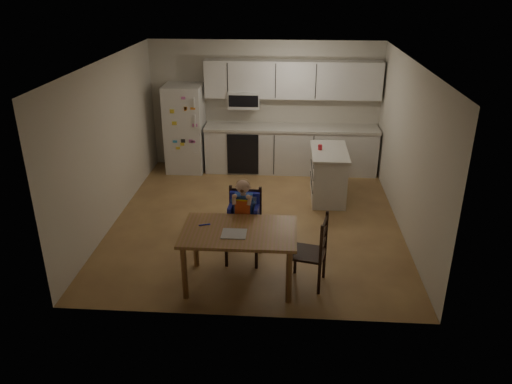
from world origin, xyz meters
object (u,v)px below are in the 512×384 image
object	(u,v)px
kitchen_island	(328,174)
red_cup	(320,147)
dining_table	(239,238)
chair_booster	(244,211)
refrigerator	(185,128)
chair_side	(315,247)

from	to	relation	value
kitchen_island	red_cup	bearing A→B (deg)	168.74
red_cup	dining_table	world-z (taller)	red_cup
kitchen_island	dining_table	world-z (taller)	kitchen_island
red_cup	chair_booster	xyz separation A→B (m)	(-1.11, -2.18, -0.19)
refrigerator	kitchen_island	world-z (taller)	refrigerator
refrigerator	dining_table	xyz separation A→B (m)	(1.46, -3.97, -0.20)
refrigerator	chair_side	size ratio (longest dim) A/B	1.79
dining_table	chair_booster	bearing A→B (deg)	89.71
chair_booster	chair_side	xyz separation A→B (m)	(0.94, -0.59, -0.18)
refrigerator	dining_table	distance (m)	4.24
refrigerator	chair_side	world-z (taller)	refrigerator
kitchen_island	red_cup	xyz separation A→B (m)	(-0.16, 0.03, 0.48)
refrigerator	red_cup	bearing A→B (deg)	-24.38
refrigerator	kitchen_island	xyz separation A→B (m)	(2.74, -1.20, -0.41)
kitchen_island	dining_table	size ratio (longest dim) A/B	0.83
red_cup	chair_booster	size ratio (longest dim) A/B	0.08
refrigerator	red_cup	distance (m)	2.83
refrigerator	chair_side	distance (m)	4.63
chair_booster	chair_side	world-z (taller)	chair_booster
chair_booster	chair_side	bearing A→B (deg)	-28.58
dining_table	chair_booster	size ratio (longest dim) A/B	1.18
red_cup	dining_table	bearing A→B (deg)	-111.73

